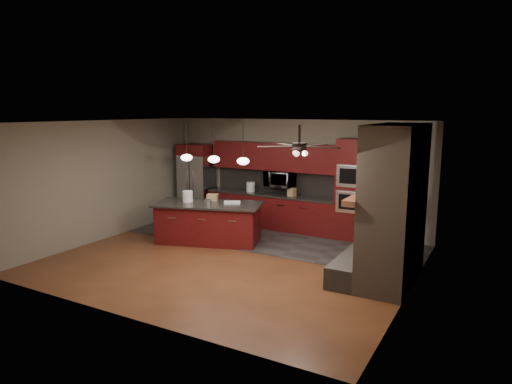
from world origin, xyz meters
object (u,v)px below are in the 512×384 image
Objects in this scene: oven_tower at (355,190)px; paint_can at (208,202)px; kitchen_island at (209,222)px; cardboard_box at (212,197)px; white_bucket at (188,196)px; counter_bucket at (251,187)px; paint_tray at (232,202)px; refrigerator at (197,182)px; microwave at (280,179)px; counter_box at (292,192)px.

oven_tower reaches higher than paint_can.
kitchen_island is 0.53m from paint_can.
paint_can is 0.67× the size of cardboard_box.
counter_bucket is at bearing 73.80° from white_bucket.
white_bucket is 1.05× the size of cardboard_box.
paint_tray is 0.57m from cardboard_box.
oven_tower reaches higher than cardboard_box.
refrigerator reaches higher than white_bucket.
microwave is 2.87× the size of counter_bucket.
microwave is 0.49m from counter_box.
microwave is (-1.98, 0.06, 0.11)m from oven_tower.
cardboard_box is (-0.16, 0.40, 0.02)m from paint_can.
refrigerator is 1.67m from counter_bucket.
oven_tower is 4.48m from refrigerator.
paint_tray is 1.66m from counter_bucket.
counter_box is (1.20, 1.93, 0.03)m from paint_can.
kitchen_island is 1.95m from counter_bucket.
white_bucket is 1.24× the size of counter_box.
white_bucket reaches higher than counter_bucket.
white_bucket is at bearing 169.85° from paint_tray.
white_bucket is (-1.40, -2.01, -0.25)m from microwave.
white_bucket is 0.70× the size of paint_tray.
oven_tower is 1.13× the size of refrigerator.
white_bucket is at bearing -59.63° from refrigerator.
kitchen_island is at bearing -91.67° from counter_bucket.
microwave is 1.99× the size of paint_tray.
white_bucket is 1.06m from paint_tray.
paint_can reaches higher than paint_tray.
paint_can is (0.07, -0.11, 0.51)m from kitchen_island.
cardboard_box is at bearing -95.07° from counter_bucket.
paint_tray is 1.74m from counter_box.
refrigerator reaches higher than paint_tray.
white_bucket is 2.62m from counter_box.
oven_tower is 3.42m from paint_can.
white_bucket is (-3.38, -1.96, -0.14)m from oven_tower.
cardboard_box reaches higher than paint_can.
kitchen_island is 0.78m from white_bucket.
oven_tower is 2.88m from paint_tray.
white_bucket is 1.57× the size of paint_can.
white_bucket is 2.04m from counter_bucket.
counter_bucket is at bearing 70.96° from kitchen_island.
paint_tray is at bearing 11.81° from kitchen_island.
paint_tray is at bearing 42.71° from paint_can.
microwave is 2.21m from paint_can.
counter_box reaches higher than paint_tray.
paint_can is at bearing -74.10° from kitchen_island.
refrigerator is 8.19× the size of white_bucket.
microwave is 0.35× the size of refrigerator.
counter_bucket is (-0.83, -0.05, -0.27)m from microwave.
counter_bucket is (1.67, 0.08, -0.02)m from refrigerator.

